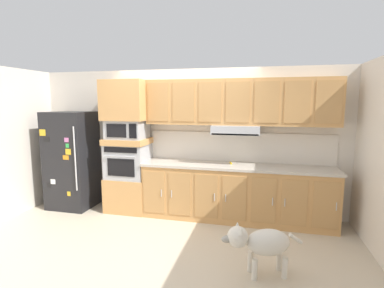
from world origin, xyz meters
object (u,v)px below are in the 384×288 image
object	(u,v)px
built_in_oven	(128,161)
screwdriver	(231,163)
dog	(261,242)
refrigerator	(72,160)
microwave	(127,129)

from	to	relation	value
built_in_oven	screwdriver	distance (m)	1.82
dog	screwdriver	bearing A→B (deg)	-91.67
refrigerator	dog	size ratio (longest dim) A/B	1.96
refrigerator	built_in_oven	distance (m)	1.10
refrigerator	built_in_oven	bearing A→B (deg)	3.54
refrigerator	dog	distance (m)	3.75
screwdriver	dog	world-z (taller)	screwdriver
screwdriver	dog	distance (m)	1.77
microwave	dog	bearing A→B (deg)	-33.42
built_in_oven	screwdriver	xyz separation A→B (m)	(1.81, 0.07, 0.03)
refrigerator	screwdriver	xyz separation A→B (m)	(2.91, 0.14, 0.05)
microwave	dog	distance (m)	2.98
built_in_oven	dog	size ratio (longest dim) A/B	0.78
screwdriver	microwave	bearing A→B (deg)	-177.67
microwave	screwdriver	size ratio (longest dim) A/B	4.17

